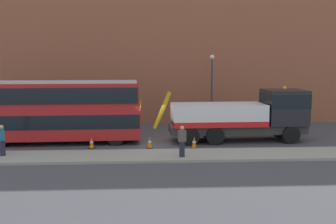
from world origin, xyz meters
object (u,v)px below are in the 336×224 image
object	(u,v)px
recovery_tow_truck	(244,115)
street_lamp	(212,84)
traffic_cone_near_bus	(92,143)
double_decker_bus	(55,109)
traffic_cone_midway	(150,143)
traffic_cone_near_truck	(194,143)
pedestrian_bystander	(182,142)
pedestrian_onlooker	(2,141)

from	to	relation	value
recovery_tow_truck	street_lamp	size ratio (longest dim) A/B	1.75
traffic_cone_near_bus	double_decker_bus	bearing A→B (deg)	144.91
traffic_cone_midway	traffic_cone_near_truck	bearing A→B (deg)	-3.81
pedestrian_bystander	double_decker_bus	bearing A→B (deg)	42.80
pedestrian_onlooker	traffic_cone_near_bus	size ratio (longest dim) A/B	2.38
traffic_cone_midway	street_lamp	size ratio (longest dim) A/B	0.12
pedestrian_onlooker	traffic_cone_midway	bearing A→B (deg)	-10.55
recovery_tow_truck	traffic_cone_midway	xyz separation A→B (m)	(-6.34, -1.89, -1.42)
traffic_cone_near_bus	street_lamp	xyz separation A→B (m)	(8.71, 7.85, 3.13)
double_decker_bus	traffic_cone_midway	size ratio (longest dim) A/B	15.43
recovery_tow_truck	street_lamp	world-z (taller)	street_lamp
recovery_tow_truck	traffic_cone_near_truck	bearing A→B (deg)	-151.84
double_decker_bus	recovery_tow_truck	bearing A→B (deg)	-1.69
traffic_cone_near_bus	traffic_cone_midway	bearing A→B (deg)	-1.62
pedestrian_onlooker	traffic_cone_near_bus	xyz separation A→B (m)	(4.58, 2.17, -0.64)
pedestrian_bystander	traffic_cone_near_truck	distance (m)	2.98
pedestrian_bystander	recovery_tow_truck	bearing A→B (deg)	-59.50
double_decker_bus	traffic_cone_near_truck	bearing A→B (deg)	-14.88
street_lamp	traffic_cone_midway	bearing A→B (deg)	-122.92
traffic_cone_midway	street_lamp	bearing A→B (deg)	57.08
pedestrian_onlooker	traffic_cone_near_truck	size ratio (longest dim) A/B	2.38
pedestrian_onlooker	traffic_cone_near_truck	xyz separation A→B (m)	(10.88, 1.89, -0.64)
traffic_cone_near_truck	pedestrian_onlooker	bearing A→B (deg)	-170.15
pedestrian_bystander	traffic_cone_near_bus	distance (m)	6.12
traffic_cone_midway	traffic_cone_near_truck	distance (m)	2.74
double_decker_bus	traffic_cone_midway	xyz separation A→B (m)	(6.08, -1.87, -1.89)
pedestrian_bystander	pedestrian_onlooker	bearing A→B (deg)	69.42
recovery_tow_truck	pedestrian_onlooker	world-z (taller)	recovery_tow_truck
pedestrian_onlooker	pedestrian_bystander	world-z (taller)	same
recovery_tow_truck	double_decker_bus	size ratio (longest dim) A/B	0.92
traffic_cone_near_bus	pedestrian_bystander	bearing A→B (deg)	-29.69
pedestrian_onlooker	pedestrian_bystander	bearing A→B (deg)	-29.71
pedestrian_onlooker	street_lamp	xyz separation A→B (m)	(13.29, 10.03, 2.49)
pedestrian_bystander	traffic_cone_midway	world-z (taller)	pedestrian_bystander
double_decker_bus	street_lamp	distance (m)	12.83
double_decker_bus	traffic_cone_near_truck	world-z (taller)	double_decker_bus
traffic_cone_midway	pedestrian_bystander	bearing A→B (deg)	-59.29
pedestrian_onlooker	traffic_cone_midway	distance (m)	8.43
recovery_tow_truck	pedestrian_onlooker	bearing A→B (deg)	-166.46
traffic_cone_near_truck	recovery_tow_truck	bearing A→B (deg)	29.91
recovery_tow_truck	traffic_cone_near_truck	world-z (taller)	recovery_tow_truck
recovery_tow_truck	double_decker_bus	distance (m)	12.43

